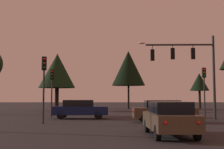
% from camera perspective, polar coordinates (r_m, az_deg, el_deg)
% --- Properties ---
extents(ground_plane, '(168.00, 168.00, 0.00)m').
position_cam_1_polar(ground_plane, '(30.68, 2.72, -7.69)').
color(ground_plane, '#262326').
rests_on(ground_plane, ground).
extents(traffic_signal_mast_arm, '(6.06, 0.50, 6.64)m').
position_cam_1_polar(traffic_signal_mast_arm, '(24.27, 14.75, 2.43)').
color(traffic_signal_mast_arm, '#232326').
rests_on(traffic_signal_mast_arm, ground).
extents(traffic_light_corner_left, '(0.37, 0.39, 4.41)m').
position_cam_1_polar(traffic_light_corner_left, '(19.90, -13.03, -0.30)').
color(traffic_light_corner_left, '#232326').
rests_on(traffic_light_corner_left, ground).
extents(traffic_light_corner_right, '(0.35, 0.38, 4.20)m').
position_cam_1_polar(traffic_light_corner_right, '(26.48, -11.55, -1.66)').
color(traffic_light_corner_right, '#232326').
rests_on(traffic_light_corner_right, ground).
extents(traffic_light_median, '(0.32, 0.36, 4.41)m').
position_cam_1_polar(traffic_light_median, '(27.73, 17.42, -1.38)').
color(traffic_light_median, '#232326').
rests_on(traffic_light_median, ground).
extents(car_nearside_lane, '(1.86, 4.41, 1.52)m').
position_cam_1_polar(car_nearside_lane, '(13.47, 11.03, -8.26)').
color(car_nearside_lane, '#473828').
rests_on(car_nearside_lane, ground).
extents(car_crossing_left, '(4.42, 1.73, 1.52)m').
position_cam_1_polar(car_crossing_left, '(20.91, 9.98, -6.93)').
color(car_crossing_left, '#473828').
rests_on(car_crossing_left, ground).
extents(car_crossing_right, '(4.58, 1.92, 1.52)m').
position_cam_1_polar(car_crossing_right, '(24.31, -6.22, -6.62)').
color(car_crossing_right, '#0F1947').
rests_on(car_crossing_right, ground).
extents(tree_behind_sign, '(4.88, 4.88, 7.67)m').
position_cam_1_polar(tree_behind_sign, '(40.39, -10.56, 0.70)').
color(tree_behind_sign, black).
rests_on(tree_behind_sign, ground).
extents(tree_left_far, '(2.95, 2.95, 5.54)m').
position_cam_1_polar(tree_left_far, '(47.90, 16.55, -1.43)').
color(tree_left_far, black).
rests_on(tree_left_far, ground).
extents(tree_right_cluster, '(5.11, 5.11, 8.99)m').
position_cam_1_polar(tree_right_cluster, '(45.72, 3.20, 1.24)').
color(tree_right_cluster, black).
rests_on(tree_right_cluster, ground).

